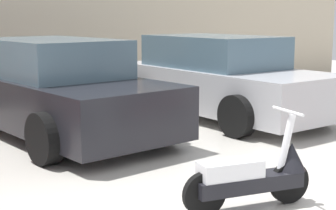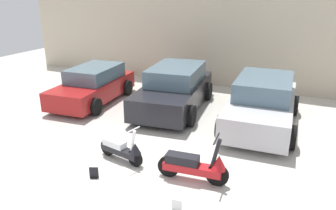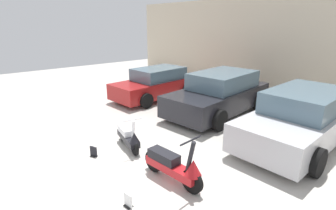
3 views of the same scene
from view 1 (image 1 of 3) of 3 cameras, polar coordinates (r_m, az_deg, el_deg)
name	(u,v)px [view 1 (image 1 of 3)]	position (r m, az deg, el deg)	size (l,w,h in m)	color
wall_back	(25,2)	(11.39, -15.58, 10.95)	(19.60, 0.12, 4.20)	beige
scooter_front_left	(254,175)	(4.95, 9.51, -7.63)	(1.32, 0.55, 0.93)	black
car_rear_center	(57,89)	(8.05, -12.24, 1.70)	(2.46, 4.48, 1.46)	black
car_rear_right	(221,78)	(9.34, 5.85, 2.95)	(2.25, 4.38, 1.45)	#B7B7BC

